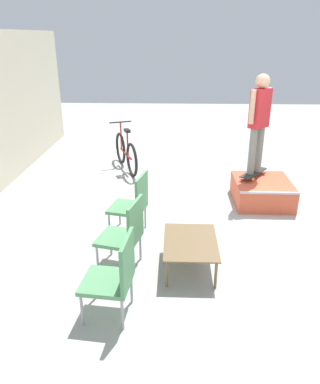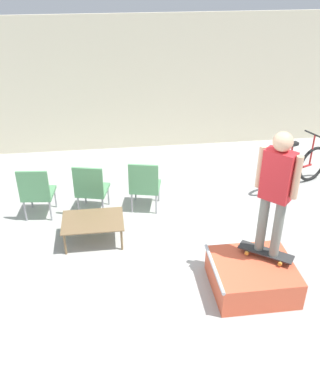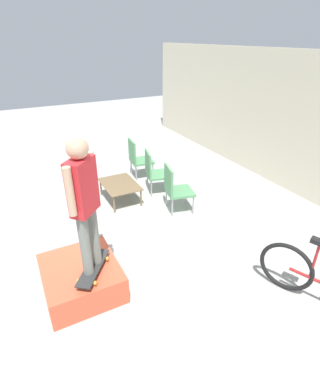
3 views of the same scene
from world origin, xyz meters
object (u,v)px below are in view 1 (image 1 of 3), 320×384
Objects in this scene: patio_chair_right at (133,202)px; bicycle at (126,153)px; patio_chair_center at (126,232)px; coffee_table at (190,244)px; skateboard_on_ramp at (253,173)px; patio_chair_left at (115,274)px; skate_ramp_box at (262,192)px; person_skater at (259,116)px.

bicycle reaches higher than patio_chair_right.
patio_chair_center is at bearing 13.02° from patio_chair_right.
patio_chair_right is at bearing 42.58° from coffee_table.
bicycle reaches higher than coffee_table.
patio_chair_right is (0.94, -0.00, 0.00)m from patio_chair_center.
bicycle is (1.54, 2.60, -0.10)m from skateboard_on_ramp.
coffee_table is 1.00× the size of patio_chair_left.
skate_ramp_box is at bearing 132.55° from patio_chair_right.
person_skater reaches higher than bicycle.
coffee_table is (-2.20, 1.41, 0.16)m from skate_ramp_box.
bicycle is at bearing 18.71° from coffee_table.
patio_chair_center is (0.93, 0.00, 0.00)m from patio_chair_left.
coffee_table is at bearing 144.71° from patio_chair_left.
patio_chair_left is at bearing 138.52° from coffee_table.
patio_chair_center is (-2.43, 2.11, -1.03)m from person_skater.
patio_chair_left is (-0.95, 0.84, 0.17)m from coffee_table.
skateboard_on_ramp is 3.03m from bicycle.
coffee_table is at bearing -162.29° from person_skater.
patio_chair_left is at bearing 144.41° from skate_ramp_box.
patio_chair_left is (-3.36, 2.11, -1.03)m from person_skater.
coffee_table is (-2.41, 1.27, -0.13)m from skateboard_on_ramp.
patio_chair_left is at bearing -175.17° from skateboard_on_ramp.
skateboard_on_ramp is 3.97m from patio_chair_left.
skateboard_on_ramp is 0.74× the size of patio_chair_right.
patio_chair_left is 1.00× the size of patio_chair_right.
skateboard_on_ramp is 0.74× the size of patio_chair_left.
person_skater is 1.10× the size of bicycle.
person_skater is 1.82× the size of coffee_table.
skate_ramp_box is 1.16× the size of patio_chair_right.
bicycle reaches higher than patio_chair_left.
bicycle is (3.95, 1.34, 0.03)m from coffee_table.
person_skater reaches higher than coffee_table.
patio_chair_left is 0.93m from patio_chair_center.
patio_chair_center is (-0.02, 0.84, 0.17)m from coffee_table.
person_skater is 3.24m from bicycle.
skate_ramp_box is at bearing -109.11° from skateboard_on_ramp.
person_skater is at bearing -169.62° from skateboard_on_ramp.
skateboard_on_ramp is at bearing 152.89° from patio_chair_center.
skateboard_on_ramp is 1.07m from person_skater.
patio_chair_right is at bearing 170.67° from person_skater.
person_skater reaches higher than patio_chair_left.
coffee_table is at bearing 105.51° from patio_chair_center.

